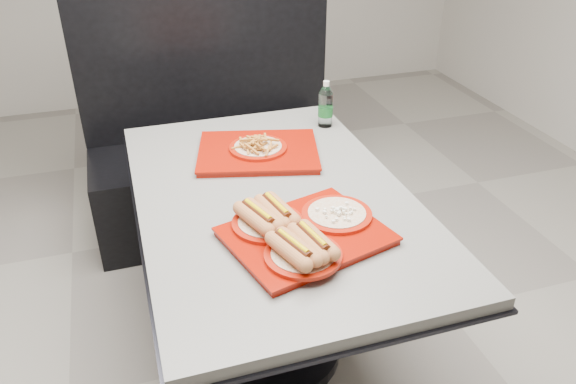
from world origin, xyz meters
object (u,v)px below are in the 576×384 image
object	(u,v)px
tray_far	(258,149)
water_bottle	(326,107)
diner_table	(274,233)
tray_near	(300,231)
booth_bench	(216,150)

from	to	relation	value
tray_far	water_bottle	xyz separation A→B (m)	(0.34, 0.19, 0.06)
tray_far	diner_table	bearing A→B (deg)	-95.26
tray_near	water_bottle	size ratio (longest dim) A/B	2.66
tray_near	water_bottle	xyz separation A→B (m)	(0.37, 0.77, 0.05)
booth_bench	tray_far	bearing A→B (deg)	-88.06
booth_bench	diner_table	bearing A→B (deg)	-90.00
booth_bench	tray_far	xyz separation A→B (m)	(0.03, -0.80, 0.37)
diner_table	tray_near	bearing A→B (deg)	-90.41
diner_table	tray_far	bearing A→B (deg)	84.74
booth_bench	tray_far	size ratio (longest dim) A/B	2.56
diner_table	water_bottle	size ratio (longest dim) A/B	7.19
tray_near	water_bottle	distance (m)	0.86
diner_table	tray_far	xyz separation A→B (m)	(0.03, 0.29, 0.19)
water_bottle	tray_far	bearing A→B (deg)	-151.74
tray_near	tray_far	distance (m)	0.59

